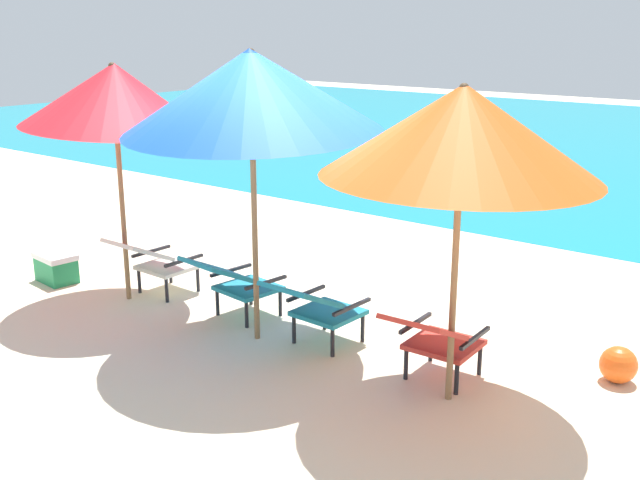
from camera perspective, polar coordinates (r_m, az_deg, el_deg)
The scene contains 11 objects.
ground_plane at distance 10.45m, azimuth 12.51°, elevation 0.43°, with size 40.00×40.00×0.00m, color beige.
swim_buoy at distance 14.07m, azimuth 16.73°, elevation 4.51°, with size 0.18×0.18×1.60m, color yellow.
lounge_chair_far_left at distance 7.96m, azimuth -12.33°, elevation -1.42°, with size 0.56×0.89×0.68m.
lounge_chair_near_left at distance 7.21m, azimuth -6.47°, elevation -2.99°, with size 0.64×0.93×0.68m.
lounge_chair_near_right at distance 6.55m, azimuth -0.34°, elevation -4.88°, with size 0.57×0.90×0.68m.
lounge_chair_far_right at distance 5.97m, azimuth 8.56°, elevation -7.19°, with size 0.57×0.89×0.68m.
beach_umbrella_left at distance 7.65m, azimuth -15.16°, elevation 10.37°, with size 2.49×2.48×2.42m.
beach_umbrella_center at distance 6.39m, azimuth -5.17°, elevation 11.08°, with size 2.70×2.72×2.59m.
beach_umbrella_right at distance 5.33m, azimuth 10.57°, elevation 7.99°, with size 2.61×2.60×2.36m.
beach_ball at distance 6.49m, azimuth 21.44°, elevation -8.69°, with size 0.29×0.29×0.29m, color #EA5619.
cooler_box at distance 8.79m, azimuth -19.14°, elevation -1.94°, with size 0.50×0.37×0.32m.
Camera 1 is at (4.26, -5.14, 2.74)m, focal length 42.75 mm.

